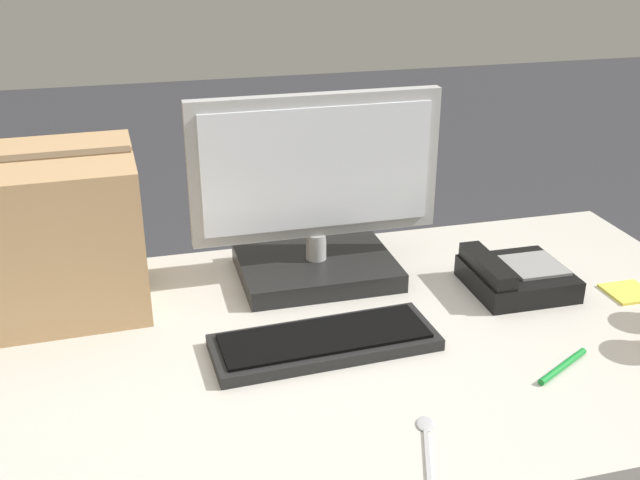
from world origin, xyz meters
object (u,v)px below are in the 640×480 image
(spoon, at_px, (426,437))
(sticky_note_pad, at_px, (628,292))
(desk_phone, at_px, (514,276))
(cardboard_box, at_px, (51,233))
(pen_marker, at_px, (563,366))
(keyboard, at_px, (325,341))
(monitor, at_px, (316,209))

(spoon, relative_size, sticky_note_pad, 1.72)
(desk_phone, height_order, cardboard_box, cardboard_box)
(spoon, bearing_deg, cardboard_box, 62.78)
(cardboard_box, bearing_deg, sticky_note_pad, -12.85)
(desk_phone, distance_m, pen_marker, 0.30)
(desk_phone, distance_m, spoon, 0.55)
(keyboard, height_order, sticky_note_pad, keyboard)
(pen_marker, distance_m, sticky_note_pad, 0.36)
(desk_phone, height_order, spoon, desk_phone)
(keyboard, relative_size, sticky_note_pad, 4.63)
(pen_marker, relative_size, sticky_note_pad, 1.45)
(monitor, bearing_deg, desk_phone, -23.14)
(keyboard, distance_m, pen_marker, 0.42)
(pen_marker, bearing_deg, desk_phone, -130.78)
(desk_phone, height_order, pen_marker, desk_phone)
(monitor, xyz_separation_m, sticky_note_pad, (0.61, -0.25, -0.15))
(cardboard_box, distance_m, pen_marker, 0.99)
(monitor, height_order, cardboard_box, monitor)
(monitor, bearing_deg, keyboard, -101.50)
(spoon, bearing_deg, sticky_note_pad, -41.29)
(monitor, distance_m, pen_marker, 0.58)
(cardboard_box, bearing_deg, monitor, -1.59)
(monitor, height_order, keyboard, monitor)
(keyboard, relative_size, desk_phone, 2.08)
(sticky_note_pad, bearing_deg, desk_phone, 160.07)
(desk_phone, bearing_deg, spoon, -131.19)
(monitor, relative_size, cardboard_box, 1.48)
(spoon, distance_m, pen_marker, 0.32)
(keyboard, xyz_separation_m, desk_phone, (0.45, 0.12, 0.02))
(desk_phone, distance_m, sticky_note_pad, 0.24)
(pen_marker, bearing_deg, spoon, -8.38)
(keyboard, distance_m, desk_phone, 0.46)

